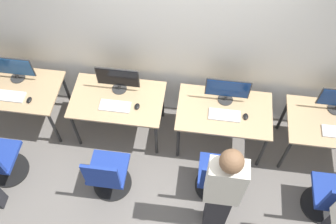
{
  "coord_description": "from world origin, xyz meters",
  "views": [
    {
      "loc": [
        0.31,
        -2.2,
        4.42
      ],
      "look_at": [
        0.0,
        0.14,
        0.86
      ],
      "focal_mm": 40.0,
      "sensor_mm": 36.0,
      "label": 1
    }
  ],
  "objects": [
    {
      "name": "mouse_far_left",
      "position": [
        -1.7,
        0.18,
        0.73
      ],
      "size": [
        0.06,
        0.09,
        0.03
      ],
      "color": "black",
      "rests_on": "desk_far_left"
    },
    {
      "name": "office_chair_left",
      "position": [
        -0.62,
        -0.51,
        0.36
      ],
      "size": [
        0.48,
        0.48,
        0.89
      ],
      "color": "black",
      "rests_on": "ground_plane"
    },
    {
      "name": "wall_back",
      "position": [
        0.0,
        0.81,
        1.4
      ],
      "size": [
        12.0,
        0.05,
        2.8
      ],
      "color": "silver",
      "rests_on": "ground_plane"
    },
    {
      "name": "mouse_right",
      "position": [
        0.9,
        0.28,
        0.73
      ],
      "size": [
        0.06,
        0.09,
        0.03
      ],
      "color": "black",
      "rests_on": "desk_right"
    },
    {
      "name": "person_right",
      "position": [
        0.66,
        -0.75,
        0.91
      ],
      "size": [
        0.36,
        0.22,
        1.66
      ],
      "color": "#232328",
      "rests_on": "ground_plane"
    },
    {
      "name": "desk_far_right",
      "position": [
        1.97,
        0.34,
        0.63
      ],
      "size": [
        1.13,
        0.69,
        0.71
      ],
      "color": "tan",
      "rests_on": "ground_plane"
    },
    {
      "name": "keyboard_far_left",
      "position": [
        -1.97,
        0.21,
        0.72
      ],
      "size": [
        0.37,
        0.16,
        0.02
      ],
      "color": "silver",
      "rests_on": "desk_far_left"
    },
    {
      "name": "keyboard_right",
      "position": [
        0.66,
        0.27,
        0.72
      ],
      "size": [
        0.37,
        0.16,
        0.02
      ],
      "color": "silver",
      "rests_on": "desk_right"
    },
    {
      "name": "desk_far_left",
      "position": [
        -1.97,
        0.34,
        0.63
      ],
      "size": [
        1.13,
        0.69,
        0.71
      ],
      "color": "tan",
      "rests_on": "ground_plane"
    },
    {
      "name": "office_chair_far_right",
      "position": [
        1.94,
        -0.46,
        0.36
      ],
      "size": [
        0.48,
        0.48,
        0.89
      ],
      "color": "black",
      "rests_on": "ground_plane"
    },
    {
      "name": "office_chair_right",
      "position": [
        0.64,
        -0.38,
        0.36
      ],
      "size": [
        0.48,
        0.48,
        0.89
      ],
      "color": "black",
      "rests_on": "ground_plane"
    },
    {
      "name": "monitor_right",
      "position": [
        0.66,
        0.51,
        0.91
      ],
      "size": [
        0.52,
        0.18,
        0.37
      ],
      "color": "#2D2D2D",
      "rests_on": "desk_right"
    },
    {
      "name": "monitor_left",
      "position": [
        -0.66,
        0.5,
        0.91
      ],
      "size": [
        0.52,
        0.18,
        0.37
      ],
      "color": "#2D2D2D",
      "rests_on": "desk_left"
    },
    {
      "name": "desk_right",
      "position": [
        0.66,
        0.34,
        0.63
      ],
      "size": [
        1.13,
        0.69,
        0.71
      ],
      "color": "tan",
      "rests_on": "ground_plane"
    },
    {
      "name": "ground_plane",
      "position": [
        0.0,
        0.0,
        0.0
      ],
      "size": [
        20.0,
        20.0,
        0.0
      ],
      "primitive_type": "plane",
      "color": "slate"
    },
    {
      "name": "keyboard_left",
      "position": [
        -0.66,
        0.23,
        0.72
      ],
      "size": [
        0.37,
        0.16,
        0.02
      ],
      "color": "silver",
      "rests_on": "desk_left"
    },
    {
      "name": "mouse_left",
      "position": [
        -0.39,
        0.26,
        0.73
      ],
      "size": [
        0.06,
        0.09,
        0.03
      ],
      "color": "black",
      "rests_on": "desk_left"
    },
    {
      "name": "desk_left",
      "position": [
        -0.66,
        0.34,
        0.63
      ],
      "size": [
        1.13,
        0.69,
        0.71
      ],
      "color": "tan",
      "rests_on": "ground_plane"
    },
    {
      "name": "monitor_far_left",
      "position": [
        -1.97,
        0.5,
        0.91
      ],
      "size": [
        0.52,
        0.18,
        0.37
      ],
      "color": "#2D2D2D",
      "rests_on": "desk_far_left"
    }
  ]
}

